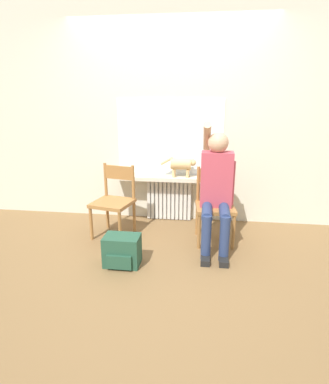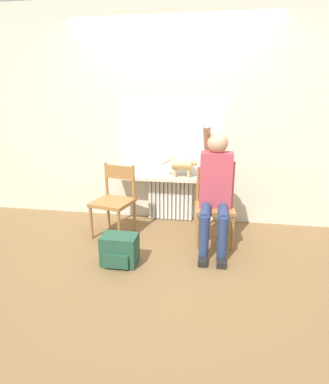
{
  "view_description": "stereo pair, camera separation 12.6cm",
  "coord_description": "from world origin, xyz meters",
  "px_view_note": "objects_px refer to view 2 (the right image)",
  "views": [
    {
      "loc": [
        0.47,
        -2.86,
        1.6
      ],
      "look_at": [
        0.0,
        0.68,
        0.52
      ],
      "focal_mm": 30.0,
      "sensor_mm": 36.0,
      "label": 1
    },
    {
      "loc": [
        0.6,
        -2.85,
        1.6
      ],
      "look_at": [
        0.0,
        0.68,
        0.52
      ],
      "focal_mm": 30.0,
      "sensor_mm": 36.0,
      "label": 2
    }
  ],
  "objects_px": {
    "backpack": "(120,250)",
    "chair_left": "(114,200)",
    "chair_right": "(215,205)",
    "person": "(216,186)",
    "cat": "(183,165)"
  },
  "relations": [
    {
      "from": "cat",
      "to": "chair_right",
      "type": "bearing_deg",
      "value": -49.6
    },
    {
      "from": "chair_left",
      "to": "cat",
      "type": "height_order",
      "value": "cat"
    },
    {
      "from": "chair_left",
      "to": "person",
      "type": "relative_size",
      "value": 0.61
    },
    {
      "from": "chair_right",
      "to": "chair_left",
      "type": "bearing_deg",
      "value": 174.77
    },
    {
      "from": "backpack",
      "to": "cat",
      "type": "bearing_deg",
      "value": 68.15
    },
    {
      "from": "chair_right",
      "to": "backpack",
      "type": "height_order",
      "value": "chair_right"
    },
    {
      "from": "chair_right",
      "to": "backpack",
      "type": "distance_m",
      "value": 1.17
    },
    {
      "from": "chair_left",
      "to": "chair_right",
      "type": "distance_m",
      "value": 1.16
    },
    {
      "from": "person",
      "to": "backpack",
      "type": "bearing_deg",
      "value": -147.22
    },
    {
      "from": "chair_left",
      "to": "chair_right",
      "type": "relative_size",
      "value": 1.0
    },
    {
      "from": "chair_right",
      "to": "person",
      "type": "height_order",
      "value": "person"
    },
    {
      "from": "backpack",
      "to": "chair_left",
      "type": "bearing_deg",
      "value": 111.19
    },
    {
      "from": "cat",
      "to": "backpack",
      "type": "height_order",
      "value": "cat"
    },
    {
      "from": "chair_right",
      "to": "person",
      "type": "relative_size",
      "value": 0.61
    },
    {
      "from": "chair_right",
      "to": "person",
      "type": "distance_m",
      "value": 0.27
    }
  ]
}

